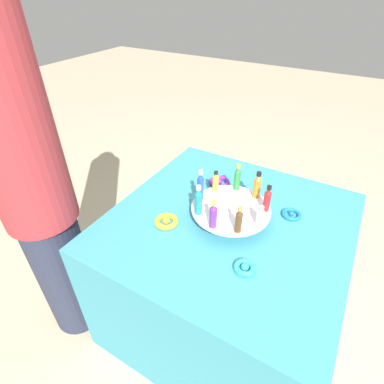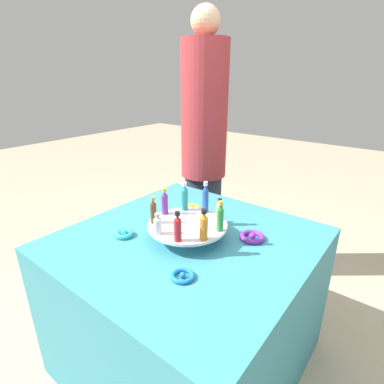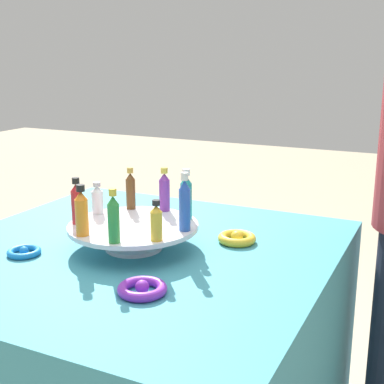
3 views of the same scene
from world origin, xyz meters
The scene contains 15 objects.
party_table centered at (0.00, 0.00, 0.36)m, with size 1.04×1.04×0.72m.
display_stand centered at (0.00, 0.00, 0.77)m, with size 0.35×0.35×0.07m.
bottle_orange centered at (0.13, -0.06, 0.85)m, with size 0.03×0.03×0.13m.
bottle_green centered at (0.14, 0.04, 0.85)m, with size 0.03×0.03×0.13m.
bottle_gold centered at (0.09, 0.12, 0.84)m, with size 0.03×0.03×0.10m.
bottle_blue centered at (-0.01, 0.15, 0.86)m, with size 0.03×0.03×0.15m.
bottle_teal centered at (-0.10, 0.11, 0.86)m, with size 0.03×0.03×0.14m.
bottle_purple centered at (-0.15, 0.01, 0.85)m, with size 0.03×0.03×0.13m.
bottle_brown centered at (-0.12, -0.08, 0.85)m, with size 0.03×0.03×0.12m.
bottle_clear centered at (-0.04, -0.14, 0.83)m, with size 0.03×0.03×0.09m.
bottle_red centered at (0.06, -0.14, 0.85)m, with size 0.03×0.03×0.13m.
ribbon_bow_purple centered at (0.23, 0.17, 0.73)m, with size 0.11×0.11×0.03m.
ribbon_bow_gold centered at (-0.17, 0.23, 0.74)m, with size 0.11×0.11×0.03m.
ribbon_bow_teal centered at (-0.23, -0.17, 0.73)m, with size 0.08×0.08×0.03m.
ribbon_bow_blue centered at (0.17, -0.23, 0.73)m, with size 0.09×0.09×0.02m.
Camera 3 is at (1.16, 0.74, 1.23)m, focal length 50.00 mm.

